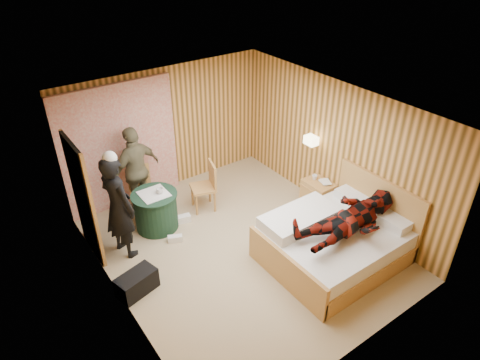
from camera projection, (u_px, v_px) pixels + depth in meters
floor at (241, 247)px, 7.31m from camera, size 4.20×5.00×0.01m
ceiling at (241, 111)px, 6.00m from camera, size 4.20×5.00×0.01m
wall_back at (167, 130)px, 8.38m from camera, size 4.20×0.02×2.50m
wall_left at (112, 236)px, 5.62m from camera, size 0.02×5.00×2.50m
wall_right at (336, 149)px, 7.69m from camera, size 0.02×5.00×2.50m
curtain at (120, 147)px, 7.87m from camera, size 2.20×0.08×2.40m
doorway at (83, 200)px, 6.72m from camera, size 0.06×0.90×2.05m
wall_lamp at (311, 140)px, 7.89m from camera, size 0.26×0.24×0.16m
bed at (335, 240)px, 6.94m from camera, size 2.19×1.72×1.18m
nightstand at (318, 195)px, 8.16m from camera, size 0.44×0.60×0.58m
round_table at (156, 210)px, 7.61m from camera, size 0.81×0.81×0.72m
chair_far at (141, 186)px, 7.97m from camera, size 0.52×0.52×0.93m
chair_near at (207, 183)px, 8.03m from camera, size 0.54×0.54×0.96m
duffel_bag at (137, 283)px, 6.37m from camera, size 0.66×0.46×0.34m
sneaker_left at (175, 239)px, 7.42m from camera, size 0.27×0.20×0.11m
sneaker_right at (182, 219)px, 7.88m from camera, size 0.33×0.19×0.14m
woman_standing at (118, 207)px, 6.76m from camera, size 0.60×0.76×1.82m
man_at_table at (137, 170)px, 7.82m from camera, size 1.09×0.68×1.72m
man_on_bed at (353, 212)px, 6.44m from camera, size 0.86×0.67×1.77m
book_lower at (321, 183)px, 7.97m from camera, size 0.22×0.26×0.02m
book_upper at (321, 182)px, 7.96m from camera, size 0.25×0.28×0.02m
cup_nightstand at (315, 177)px, 8.07m from camera, size 0.13×0.13×0.09m
cup_table at (160, 191)px, 7.41m from camera, size 0.15×0.15×0.10m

